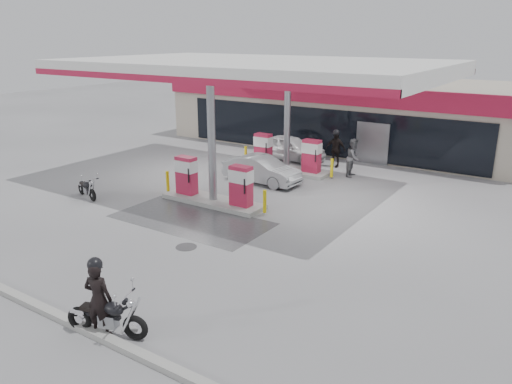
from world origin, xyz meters
TOP-DOWN VIEW (x-y plane):
  - ground at (0.00, 0.00)m, footprint 90.00×90.00m
  - wet_patch at (0.50, 0.00)m, footprint 6.00×3.00m
  - drain_cover at (2.00, -2.00)m, footprint 0.70×0.70m
  - kerb at (0.00, -7.00)m, footprint 28.00×0.25m
  - store_building at (0.01, 15.94)m, footprint 22.00×8.22m
  - canopy at (0.00, 5.00)m, footprint 16.00×10.02m
  - pump_island_near at (0.00, 2.00)m, footprint 5.14×1.30m
  - pump_island_far at (0.00, 8.00)m, footprint 5.14×1.30m
  - main_motorcycle at (3.83, -6.78)m, footprint 2.00×0.93m
  - biker_main at (3.64, -6.85)m, footprint 0.77×0.63m
  - parked_motorcycle at (-4.88, -0.39)m, footprint 1.70×0.84m
  - sedan_white at (-1.06, 10.20)m, footprint 4.01×1.62m
  - attendant at (3.17, 9.00)m, footprint 0.76×0.95m
  - hatchback_silver at (0.06, 5.60)m, footprint 3.89×1.55m
  - parked_car_left at (-6.07, 14.00)m, footprint 4.58×2.72m
  - biker_walking at (1.66, 10.20)m, footprint 1.11×0.52m

SIDE VIEW (x-z plane):
  - ground at x=0.00m, z-range 0.00..0.00m
  - wet_patch at x=0.50m, z-range 0.00..0.00m
  - drain_cover at x=2.00m, z-range 0.00..0.01m
  - kerb at x=0.00m, z-range 0.00..0.15m
  - parked_motorcycle at x=-4.88m, z-range -0.05..0.84m
  - main_motorcycle at x=3.83m, z-range -0.06..1.00m
  - parked_car_left at x=-6.07m, z-range 0.00..1.24m
  - hatchback_silver at x=0.06m, z-range 0.00..1.26m
  - sedan_white at x=-1.06m, z-range 0.00..1.36m
  - pump_island_near at x=0.00m, z-range -0.18..1.60m
  - pump_island_far at x=0.00m, z-range -0.18..1.60m
  - biker_main at x=3.64m, z-range 0.00..1.82m
  - biker_walking at x=1.66m, z-range 0.00..1.85m
  - attendant at x=3.17m, z-range 0.00..1.86m
  - store_building at x=0.01m, z-range 0.01..4.01m
  - canopy at x=0.00m, z-range 2.51..8.02m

